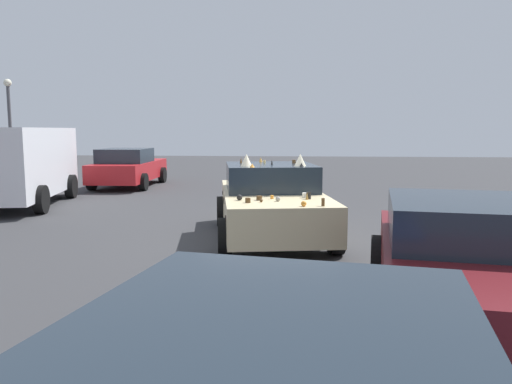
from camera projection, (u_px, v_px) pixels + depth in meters
ground_plane at (271, 238)px, 9.69m from camera, size 60.00×60.00×0.00m
art_car_decorated at (271, 202)px, 9.64m from camera, size 4.54×2.61×1.64m
parked_van_row_back_far at (15, 162)px, 13.68m from camera, size 5.19×3.03×2.14m
parked_sedan_far_right at (465, 262)px, 5.35m from camera, size 4.36×2.44×1.34m
parked_sedan_behind_left at (128, 168)px, 18.44m from camera, size 4.41×2.13×1.41m
lot_lamp_post at (10, 121)px, 18.51m from camera, size 0.28×0.28×3.93m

